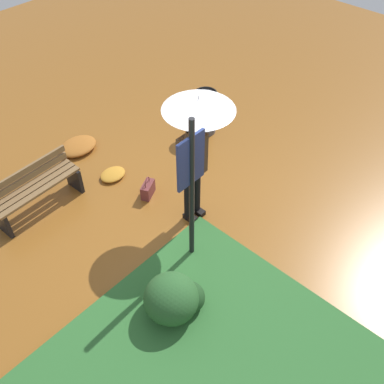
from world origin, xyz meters
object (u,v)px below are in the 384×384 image
Objects in this scene: trash_bin at (205,112)px; info_sign_post at (191,178)px; park_bench at (35,189)px; handbag at (148,189)px; person_with_umbrella at (196,130)px.

info_sign_post is at bearing -142.43° from trash_bin.
info_sign_post is 2.71m from park_bench.
trash_bin is at bearing -9.79° from park_bench.
info_sign_post is at bearing -106.81° from handbag.
trash_bin is (2.29, 1.76, -1.03)m from info_sign_post.
park_bench is at bearing 111.85° from info_sign_post.
info_sign_post is 3.07m from trash_bin.
handbag is at bearing -37.73° from park_bench.
trash_bin is at bearing 37.34° from person_with_umbrella.
park_bench is at bearing 142.27° from handbag.
info_sign_post is at bearing -68.15° from park_bench.
person_with_umbrella is 5.53× the size of handbag.
trash_bin is (1.90, 0.47, 0.29)m from handbag.
trash_bin reaches higher than handbag.
handbag is at bearing 106.38° from person_with_umbrella.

